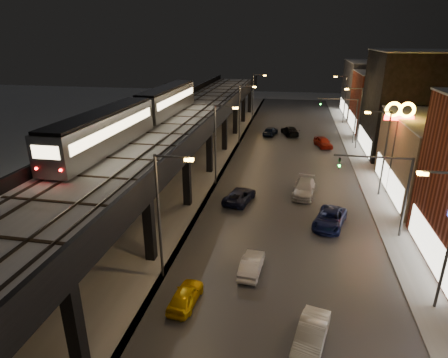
{
  "coord_description": "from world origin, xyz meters",
  "views": [
    {
      "loc": [
        7.66,
        -8.0,
        15.81
      ],
      "look_at": [
        2.38,
        19.88,
        5.0
      ],
      "focal_mm": 30.0,
      "sensor_mm": 36.0,
      "label": 1
    }
  ],
  "objects_px": {
    "car_onc_red": "(323,142)",
    "car_mid_silver": "(240,196)",
    "car_near_white": "(252,265)",
    "car_far_white": "(270,131)",
    "car_onc_silver": "(311,336)",
    "car_mid_dark": "(290,131)",
    "car_onc_white": "(304,189)",
    "car_onc_dark": "(330,219)",
    "subway_train": "(142,112)",
    "car_taxi": "(185,296)"
  },
  "relations": [
    {
      "from": "car_onc_red",
      "to": "car_mid_silver",
      "type": "bearing_deg",
      "value": -130.2
    },
    {
      "from": "car_near_white",
      "to": "car_onc_red",
      "type": "bearing_deg",
      "value": -97.2
    },
    {
      "from": "car_far_white",
      "to": "car_onc_silver",
      "type": "relative_size",
      "value": 1.07
    },
    {
      "from": "car_onc_silver",
      "to": "car_mid_dark",
      "type": "bearing_deg",
      "value": 105.77
    },
    {
      "from": "car_mid_dark",
      "to": "car_onc_silver",
      "type": "relative_size",
      "value": 1.25
    },
    {
      "from": "car_far_white",
      "to": "car_mid_dark",
      "type": "bearing_deg",
      "value": -158.24
    },
    {
      "from": "car_onc_white",
      "to": "car_mid_dark",
      "type": "bearing_deg",
      "value": 101.11
    },
    {
      "from": "car_onc_silver",
      "to": "car_onc_dark",
      "type": "xyz_separation_m",
      "value": [
        2.01,
        14.4,
        0.02
      ]
    },
    {
      "from": "car_onc_red",
      "to": "subway_train",
      "type": "bearing_deg",
      "value": -154.56
    },
    {
      "from": "car_mid_dark",
      "to": "car_onc_white",
      "type": "height_order",
      "value": "car_onc_white"
    },
    {
      "from": "car_mid_dark",
      "to": "car_onc_white",
      "type": "relative_size",
      "value": 1.0
    },
    {
      "from": "car_mid_dark",
      "to": "car_onc_white",
      "type": "bearing_deg",
      "value": 77.34
    },
    {
      "from": "subway_train",
      "to": "car_mid_dark",
      "type": "xyz_separation_m",
      "value": [
        15.59,
        25.56,
        -7.49
      ]
    },
    {
      "from": "subway_train",
      "to": "car_far_white",
      "type": "xyz_separation_m",
      "value": [
        12.33,
        24.97,
        -7.48
      ]
    },
    {
      "from": "car_mid_silver",
      "to": "car_far_white",
      "type": "xyz_separation_m",
      "value": [
        1.08,
        28.26,
        0.09
      ]
    },
    {
      "from": "car_onc_silver",
      "to": "car_onc_red",
      "type": "xyz_separation_m",
      "value": [
        2.9,
        40.55,
        0.08
      ]
    },
    {
      "from": "car_mid_silver",
      "to": "car_onc_silver",
      "type": "relative_size",
      "value": 1.16
    },
    {
      "from": "car_onc_dark",
      "to": "car_far_white",
      "type": "bearing_deg",
      "value": 118.38
    },
    {
      "from": "car_onc_red",
      "to": "car_onc_silver",
      "type": "bearing_deg",
      "value": -111.42
    },
    {
      "from": "car_mid_silver",
      "to": "car_onc_silver",
      "type": "height_order",
      "value": "car_onc_silver"
    },
    {
      "from": "car_taxi",
      "to": "car_onc_dark",
      "type": "distance_m",
      "value": 15.68
    },
    {
      "from": "subway_train",
      "to": "car_taxi",
      "type": "relative_size",
      "value": 9.22
    },
    {
      "from": "subway_train",
      "to": "car_near_white",
      "type": "height_order",
      "value": "subway_train"
    },
    {
      "from": "car_mid_dark",
      "to": "car_onc_white",
      "type": "distance_m",
      "value": 25.89
    },
    {
      "from": "car_near_white",
      "to": "car_mid_silver",
      "type": "height_order",
      "value": "car_mid_silver"
    },
    {
      "from": "car_onc_dark",
      "to": "car_onc_silver",
      "type": "bearing_deg",
      "value": -82.79
    },
    {
      "from": "car_mid_dark",
      "to": "car_far_white",
      "type": "xyz_separation_m",
      "value": [
        -3.26,
        -0.59,
        0.0
      ]
    },
    {
      "from": "car_near_white",
      "to": "car_mid_dark",
      "type": "height_order",
      "value": "car_mid_dark"
    },
    {
      "from": "car_near_white",
      "to": "car_onc_white",
      "type": "distance_m",
      "value": 15.43
    },
    {
      "from": "car_near_white",
      "to": "car_mid_dark",
      "type": "bearing_deg",
      "value": -88.33
    },
    {
      "from": "car_onc_dark",
      "to": "car_onc_white",
      "type": "height_order",
      "value": "car_onc_white"
    },
    {
      "from": "car_mid_dark",
      "to": "subway_train",
      "type": "bearing_deg",
      "value": 41.32
    },
    {
      "from": "car_onc_silver",
      "to": "car_onc_dark",
      "type": "height_order",
      "value": "car_onc_dark"
    },
    {
      "from": "car_onc_white",
      "to": "car_onc_red",
      "type": "height_order",
      "value": "car_onc_red"
    },
    {
      "from": "car_taxi",
      "to": "car_mid_dark",
      "type": "bearing_deg",
      "value": -92.05
    },
    {
      "from": "car_near_white",
      "to": "car_mid_silver",
      "type": "distance_m",
      "value": 12.19
    },
    {
      "from": "car_far_white",
      "to": "car_onc_white",
      "type": "height_order",
      "value": "car_far_white"
    },
    {
      "from": "car_near_white",
      "to": "car_onc_dark",
      "type": "bearing_deg",
      "value": -121.9
    },
    {
      "from": "car_onc_red",
      "to": "car_taxi",
      "type": "bearing_deg",
      "value": -122.6
    },
    {
      "from": "car_taxi",
      "to": "car_far_white",
      "type": "bearing_deg",
      "value": -87.95
    },
    {
      "from": "car_far_white",
      "to": "car_onc_red",
      "type": "xyz_separation_m",
      "value": [
        8.4,
        -5.8,
        0.01
      ]
    },
    {
      "from": "car_mid_silver",
      "to": "car_onc_red",
      "type": "relative_size",
      "value": 1.08
    },
    {
      "from": "car_near_white",
      "to": "car_mid_dark",
      "type": "relative_size",
      "value": 0.74
    },
    {
      "from": "subway_train",
      "to": "car_far_white",
      "type": "relative_size",
      "value": 7.48
    },
    {
      "from": "car_mid_silver",
      "to": "car_far_white",
      "type": "height_order",
      "value": "car_far_white"
    },
    {
      "from": "car_far_white",
      "to": "car_onc_dark",
      "type": "distance_m",
      "value": 32.82
    },
    {
      "from": "subway_train",
      "to": "car_taxi",
      "type": "bearing_deg",
      "value": -62.2
    },
    {
      "from": "subway_train",
      "to": "car_onc_silver",
      "type": "height_order",
      "value": "subway_train"
    },
    {
      "from": "car_onc_silver",
      "to": "car_onc_dark",
      "type": "distance_m",
      "value": 14.54
    },
    {
      "from": "car_onc_dark",
      "to": "subway_train",
      "type": "bearing_deg",
      "value": 175.78
    }
  ]
}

